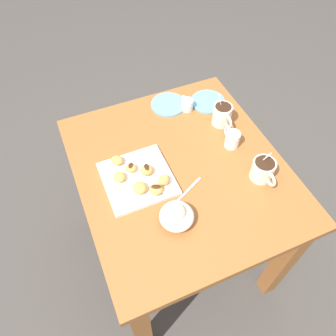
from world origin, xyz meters
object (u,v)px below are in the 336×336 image
object	(u,v)px
coffee_mug_cream_left	(222,115)
chocolate_sauce_pitcher	(187,104)
cream_pitcher_white	(232,139)
dining_table	(180,188)
beignet_1	(131,168)
coffee_mug_cream_right	(263,170)
beignet_0	(140,188)
beignet_5	(156,189)
beignet_3	(164,180)
beignet_4	(117,160)
saucer_sky_left	(208,102)
saucer_sky_right	(168,104)
ice_cream_bowl	(177,215)
pastry_plate_square	(138,179)
beignet_2	(120,177)
beignet_6	(147,170)

from	to	relation	value
coffee_mug_cream_left	chocolate_sauce_pitcher	bearing A→B (deg)	-144.35
cream_pitcher_white	coffee_mug_cream_left	bearing A→B (deg)	169.49
dining_table	beignet_1	distance (m)	0.26
coffee_mug_cream_right	beignet_0	xyz separation A→B (m)	(-0.11, -0.46, -0.01)
coffee_mug_cream_right	chocolate_sauce_pitcher	bearing A→B (deg)	-167.64
beignet_5	beignet_3	bearing A→B (deg)	121.18
coffee_mug_cream_right	beignet_4	distance (m)	0.57
saucer_sky_left	beignet_5	xyz separation A→B (m)	(0.38, -0.41, 0.03)
saucer_sky_left	saucer_sky_right	xyz separation A→B (m)	(-0.06, -0.18, 0.00)
chocolate_sauce_pitcher	saucer_sky_right	world-z (taller)	chocolate_sauce_pitcher
chocolate_sauce_pitcher	beignet_0	xyz separation A→B (m)	(0.35, -0.36, 0.00)
chocolate_sauce_pitcher	beignet_0	bearing A→B (deg)	-45.70
coffee_mug_cream_left	ice_cream_bowl	distance (m)	0.53
pastry_plate_square	beignet_0	size ratio (longest dim) A/B	4.76
beignet_3	beignet_5	size ratio (longest dim) A/B	0.92
beignet_0	beignet_5	distance (m)	0.06
beignet_4	cream_pitcher_white	bearing A→B (deg)	80.25
saucer_sky_left	beignet_4	distance (m)	0.54
beignet_3	beignet_4	world-z (taller)	beignet_3
beignet_2	beignet_6	bearing A→B (deg)	83.85
saucer_sky_right	beignet_1	size ratio (longest dim) A/B	3.44
coffee_mug_cream_left	beignet_4	distance (m)	0.50
beignet_0	beignet_3	distance (m)	0.10
saucer_sky_right	beignet_5	xyz separation A→B (m)	(0.44, -0.23, 0.03)
saucer_sky_right	beignet_1	bearing A→B (deg)	-43.39
beignet_3	coffee_mug_cream_left	bearing A→B (deg)	120.06
beignet_4	dining_table	bearing A→B (deg)	64.46
ice_cream_bowl	chocolate_sauce_pitcher	xyz separation A→B (m)	(-0.51, 0.28, -0.01)
cream_pitcher_white	beignet_3	xyz separation A→B (m)	(0.08, -0.34, -0.01)
coffee_mug_cream_right	saucer_sky_right	distance (m)	0.55
beignet_0	beignet_2	size ratio (longest dim) A/B	1.12
beignet_1	beignet_3	world-z (taller)	beignet_3
cream_pitcher_white	beignet_6	world-z (taller)	cream_pitcher_white
saucer_sky_left	beignet_4	xyz separation A→B (m)	(0.19, -0.50, 0.03)
chocolate_sauce_pitcher	beignet_2	xyz separation A→B (m)	(0.27, -0.41, 0.00)
beignet_3	beignet_0	bearing A→B (deg)	-91.43
saucer_sky_left	beignet_3	xyz separation A→B (m)	(0.35, -0.37, 0.03)
coffee_mug_cream_left	beignet_5	bearing A→B (deg)	-59.82
cream_pitcher_white	saucer_sky_left	size ratio (longest dim) A/B	0.66
beignet_0	beignet_3	size ratio (longest dim) A/B	1.15
beignet_0	beignet_4	bearing A→B (deg)	-166.82
dining_table	pastry_plate_square	distance (m)	0.24
ice_cream_bowl	beignet_0	xyz separation A→B (m)	(-0.16, -0.08, -0.01)
cream_pitcher_white	chocolate_sauce_pitcher	bearing A→B (deg)	-164.18
beignet_3	coffee_mug_cream_right	bearing A→B (deg)	72.94
dining_table	coffee_mug_cream_right	bearing A→B (deg)	58.77
coffee_mug_cream_right	ice_cream_bowl	bearing A→B (deg)	-82.81
saucer_sky_left	beignet_3	size ratio (longest dim) A/B	3.35
beignet_0	beignet_2	bearing A→B (deg)	-145.70
beignet_6	chocolate_sauce_pitcher	bearing A→B (deg)	132.85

